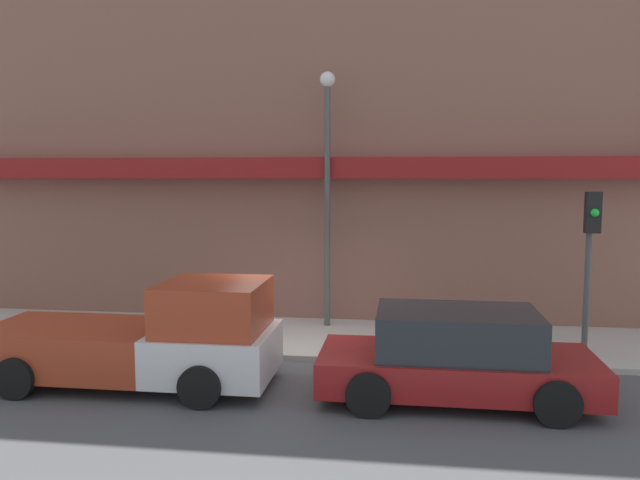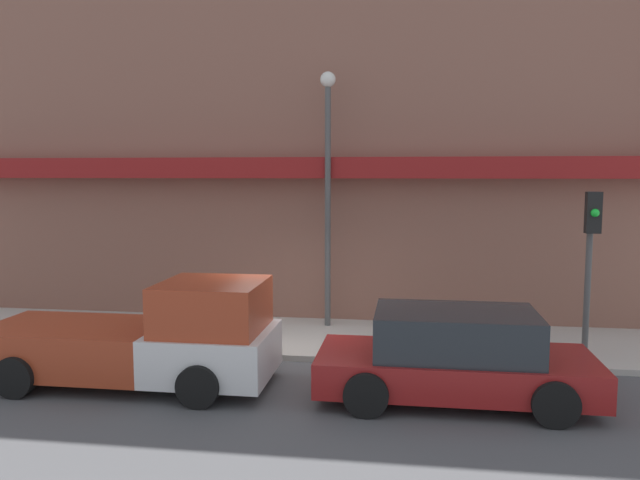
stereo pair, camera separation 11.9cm
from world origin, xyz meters
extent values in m
plane|color=#4C4C4F|center=(0.00, 0.00, 0.00)|extent=(80.00, 80.00, 0.00)
cube|color=#B7B2A8|center=(0.00, 1.63, 0.06)|extent=(36.00, 3.26, 0.12)
cube|color=brown|center=(0.00, 4.76, 5.81)|extent=(19.80, 3.00, 11.62)
cube|color=maroon|center=(0.00, 2.96, 3.89)|extent=(18.22, 0.60, 0.50)
cube|color=silver|center=(-1.10, -1.69, 0.64)|extent=(2.07, 1.92, 0.81)
cube|color=#9E381E|center=(-1.10, -1.69, 1.47)|extent=(1.76, 1.77, 0.85)
cube|color=#9E381E|center=(-3.68, -1.69, 0.64)|extent=(3.10, 1.92, 0.81)
cylinder|color=black|center=(-1.04, -0.73, 0.35)|extent=(0.71, 0.22, 0.71)
cylinder|color=black|center=(-1.04, -2.65, 0.35)|extent=(0.71, 0.22, 0.71)
cylinder|color=black|center=(-4.25, -0.73, 0.35)|extent=(0.71, 0.22, 0.71)
cylinder|color=black|center=(-4.25, -2.65, 0.35)|extent=(0.71, 0.22, 0.71)
cube|color=maroon|center=(3.06, -1.69, 0.50)|extent=(4.53, 1.90, 0.57)
cube|color=#23282D|center=(3.06, -1.69, 1.15)|extent=(2.63, 1.71, 0.73)
cylinder|color=black|center=(4.46, -0.74, 0.35)|extent=(0.71, 0.22, 0.71)
cylinder|color=black|center=(4.46, -2.64, 0.35)|extent=(0.71, 0.22, 0.71)
cylinder|color=black|center=(1.65, -0.74, 0.35)|extent=(0.71, 0.22, 0.71)
cylinder|color=black|center=(1.65, -2.64, 0.35)|extent=(0.71, 0.22, 0.71)
cylinder|color=red|center=(-2.61, 0.87, 0.37)|extent=(0.20, 0.20, 0.49)
sphere|color=red|center=(-2.61, 0.87, 0.68)|extent=(0.19, 0.19, 0.19)
cylinder|color=#4C4C4C|center=(0.37, 2.59, 2.93)|extent=(0.14, 0.14, 5.61)
sphere|color=silver|center=(0.37, 2.59, 5.91)|extent=(0.36, 0.36, 0.36)
cylinder|color=#4C4C4C|center=(5.78, 0.78, 1.77)|extent=(0.12, 0.12, 3.29)
cube|color=black|center=(5.78, 0.62, 3.01)|extent=(0.28, 0.20, 0.80)
sphere|color=green|center=(5.78, 0.50, 3.01)|extent=(0.16, 0.16, 0.16)
camera|label=1|loc=(2.16, -11.98, 3.77)|focal=35.00mm
camera|label=2|loc=(2.28, -11.97, 3.77)|focal=35.00mm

